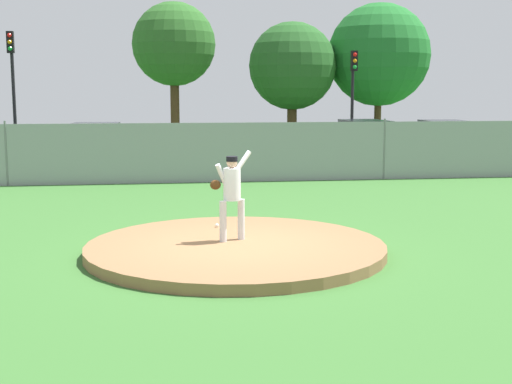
{
  "coord_description": "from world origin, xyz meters",
  "views": [
    {
      "loc": [
        -1.32,
        -12.38,
        2.96
      ],
      "look_at": [
        0.53,
        1.15,
        0.96
      ],
      "focal_mm": 49.11,
      "sensor_mm": 36.0,
      "label": 1
    }
  ],
  "objects": [
    {
      "name": "parked_car_burgundy",
      "position": [
        3.02,
        14.77,
        0.78
      ],
      "size": [
        1.96,
        4.61,
        1.61
      ],
      "color": "maroon",
      "rests_on": "ground_plane"
    },
    {
      "name": "parked_car_silver",
      "position": [
        10.27,
        14.83,
        0.82
      ],
      "size": [
        2.01,
        4.73,
        1.71
      ],
      "color": "#B7BABF",
      "rests_on": "ground_plane"
    },
    {
      "name": "traffic_light_near",
      "position": [
        -7.46,
        18.68,
        3.64
      ],
      "size": [
        0.28,
        0.46,
        5.38
      ],
      "color": "black",
      "rests_on": "ground_plane"
    },
    {
      "name": "pitcher_youth",
      "position": [
        -0.05,
        0.26,
        1.15
      ],
      "size": [
        0.78,
        0.32,
        1.67
      ],
      "color": "silver",
      "rests_on": "pitchers_mound"
    },
    {
      "name": "traffic_light_far",
      "position": [
        7.28,
        18.37,
        3.2
      ],
      "size": [
        0.28,
        0.46,
        4.67
      ],
      "color": "black",
      "rests_on": "ground_plane"
    },
    {
      "name": "traffic_cone_orange",
      "position": [
        4.65,
        11.41,
        0.26
      ],
      "size": [
        0.4,
        0.4,
        0.55
      ],
      "color": "orange",
      "rests_on": "asphalt_strip"
    },
    {
      "name": "ground_plane",
      "position": [
        0.0,
        6.0,
        0.0
      ],
      "size": [
        80.0,
        80.0,
        0.0
      ],
      "primitive_type": "plane",
      "color": "#386B2D"
    },
    {
      "name": "parked_car_white",
      "position": [
        6.76,
        14.62,
        0.84
      ],
      "size": [
        1.83,
        4.52,
        1.76
      ],
      "color": "silver",
      "rests_on": "ground_plane"
    },
    {
      "name": "tree_slender_far",
      "position": [
        -0.54,
        23.81,
        5.2
      ],
      "size": [
        4.21,
        4.21,
        7.34
      ],
      "color": "#4C331E",
      "rests_on": "ground_plane"
    },
    {
      "name": "tree_bushy_near",
      "position": [
        10.46,
        24.69,
        4.82
      ],
      "size": [
        5.51,
        5.51,
        7.58
      ],
      "color": "#4C331E",
      "rests_on": "ground_plane"
    },
    {
      "name": "asphalt_strip",
      "position": [
        0.0,
        14.5,
        0.0
      ],
      "size": [
        44.0,
        7.0,
        0.01
      ],
      "primitive_type": "cube",
      "color": "#2B2B2D",
      "rests_on": "ground_plane"
    },
    {
      "name": "pitchers_mound",
      "position": [
        0.0,
        0.0,
        0.1
      ],
      "size": [
        5.45,
        5.45,
        0.19
      ],
      "primitive_type": "cylinder",
      "color": "olive",
      "rests_on": "ground_plane"
    },
    {
      "name": "baseball",
      "position": [
        -0.22,
        1.57,
        0.23
      ],
      "size": [
        0.07,
        0.07,
        0.07
      ],
      "primitive_type": "sphere",
      "color": "white",
      "rests_on": "pitchers_mound"
    },
    {
      "name": "tree_tall_centre",
      "position": [
        5.65,
        24.39,
        4.18
      ],
      "size": [
        4.61,
        4.61,
        6.5
      ],
      "color": "#4C331E",
      "rests_on": "ground_plane"
    },
    {
      "name": "parked_car_navy",
      "position": [
        -3.84,
        14.77,
        0.82
      ],
      "size": [
        2.22,
        4.88,
        1.69
      ],
      "color": "#161E4C",
      "rests_on": "ground_plane"
    },
    {
      "name": "chainlink_fence",
      "position": [
        0.0,
        10.0,
        0.96
      ],
      "size": [
        30.28,
        0.07,
        2.02
      ],
      "color": "gray",
      "rests_on": "ground_plane"
    }
  ]
}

